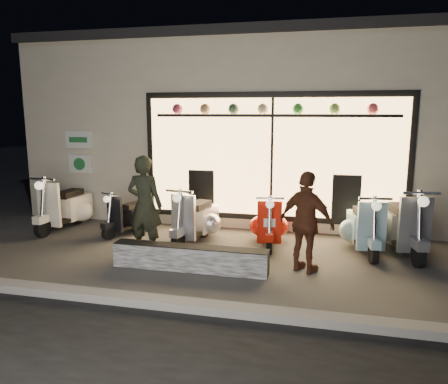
% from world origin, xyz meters
% --- Properties ---
extents(ground, '(40.00, 40.00, 0.00)m').
position_xyz_m(ground, '(0.00, 0.00, 0.00)').
color(ground, '#383533').
rests_on(ground, ground).
extents(kerb, '(40.00, 0.25, 0.12)m').
position_xyz_m(kerb, '(0.00, -2.00, 0.06)').
color(kerb, slate).
rests_on(kerb, ground).
extents(shop_building, '(10.20, 6.23, 4.20)m').
position_xyz_m(shop_building, '(0.00, 4.98, 2.10)').
color(shop_building, beige).
rests_on(shop_building, ground).
extents(graffiti_barrier, '(2.50, 0.28, 0.40)m').
position_xyz_m(graffiti_barrier, '(-0.14, -0.65, 0.20)').
color(graffiti_barrier, black).
rests_on(graffiti_barrier, ground).
extents(scooter_silver, '(0.65, 1.49, 1.06)m').
position_xyz_m(scooter_silver, '(-0.51, 0.98, 0.42)').
color(scooter_silver, black).
rests_on(scooter_silver, ground).
extents(scooter_red, '(0.56, 1.37, 0.97)m').
position_xyz_m(scooter_red, '(0.87, 1.13, 0.39)').
color(scooter_red, black).
rests_on(scooter_red, ground).
extents(scooter_black, '(0.69, 1.21, 0.88)m').
position_xyz_m(scooter_black, '(-1.98, 1.17, 0.35)').
color(scooter_black, black).
rests_on(scooter_black, ground).
extents(scooter_cream, '(0.58, 1.59, 1.14)m').
position_xyz_m(scooter_cream, '(-3.51, 1.25, 0.46)').
color(scooter_cream, black).
rests_on(scooter_cream, ground).
extents(scooter_blue, '(0.61, 1.49, 1.06)m').
position_xyz_m(scooter_blue, '(2.60, 1.11, 0.42)').
color(scooter_blue, black).
rests_on(scooter_blue, ground).
extents(scooter_grey, '(0.73, 1.66, 1.18)m').
position_xyz_m(scooter_grey, '(3.24, 1.17, 0.47)').
color(scooter_grey, black).
rests_on(scooter_grey, ground).
extents(man, '(0.66, 0.46, 1.75)m').
position_xyz_m(man, '(-1.15, -0.05, 0.88)').
color(man, black).
rests_on(man, ground).
extents(woman, '(1.01, 0.78, 1.59)m').
position_xyz_m(woman, '(1.63, -0.28, 0.80)').
color(woman, '#592E1C').
rests_on(woman, ground).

